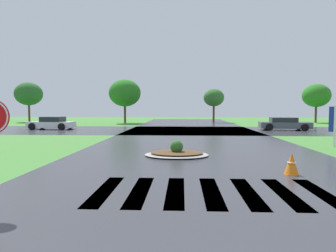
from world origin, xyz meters
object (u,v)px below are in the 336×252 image
at_px(median_island, 177,153).
at_px(car_dark_suv, 284,124).
at_px(car_white_sedan, 52,123).
at_px(traffic_cone, 292,164).

xyz_separation_m(median_island, car_dark_suv, (9.63, 15.04, 0.43)).
distance_m(car_white_sedan, traffic_cone, 24.34).
height_order(car_white_sedan, traffic_cone, car_white_sedan).
height_order(median_island, traffic_cone, traffic_cone).
bearing_deg(car_dark_suv, traffic_cone, -102.41).
bearing_deg(car_white_sedan, traffic_cone, 134.02).
relative_size(car_white_sedan, car_dark_suv, 0.94).
xyz_separation_m(car_dark_suv, traffic_cone, (-5.94, -18.46, -0.22)).
relative_size(median_island, car_dark_suv, 0.60).
xyz_separation_m(median_island, car_white_sedan, (-12.23, 14.99, 0.43)).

